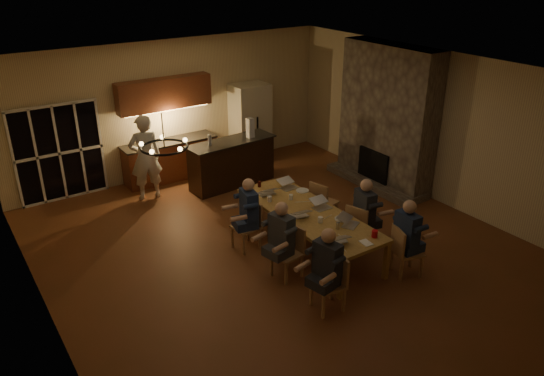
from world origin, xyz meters
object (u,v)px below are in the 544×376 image
Objects in this scene: dining_table at (307,231)px; standing_person at (145,157)px; can_silver at (338,226)px; plate_near at (342,219)px; chair_right_far at (324,202)px; laptop_f at (289,183)px; mug_front at (320,220)px; redcup_near at (375,234)px; can_cola at (259,184)px; person_left_near at (327,270)px; chair_left_near at (328,284)px; chair_left_mid at (287,253)px; person_left_far at (249,214)px; plate_left at (328,236)px; bar_blender at (250,128)px; redcup_mid at (280,207)px; person_right_mid at (364,215)px; laptop_b at (351,219)px; laptop_d at (322,203)px; laptop_a at (336,235)px; laptop_e at (266,188)px; laptop_c at (298,210)px; bar_island at (232,163)px; mug_back at (269,199)px; bar_bottle at (210,140)px; person_right_near at (406,238)px; chandelier at (164,147)px; mug_mid at (291,197)px; chair_right_mid at (361,226)px; refrigerator at (250,123)px; chair_left_far at (246,226)px; person_left_mid at (281,240)px; chair_right_near at (408,251)px.

standing_person is (-1.56, 3.72, 0.57)m from dining_table.
can_silver is 0.50× the size of plate_near.
laptop_f reaches higher than chair_right_far.
mug_front reaches higher than plate_near.
redcup_near is 1.00× the size of can_cola.
plate_near is (-0.00, -1.57, -0.10)m from laptop_f.
dining_table is 1.80m from person_left_near.
chair_left_near is 0.64× the size of person_left_near.
person_left_far is (-0.03, 1.14, 0.24)m from chair_left_mid.
plate_left is (-0.26, -0.88, 0.38)m from dining_table.
redcup_mid is at bearing -116.29° from bar_blender.
person_right_mid is 4.31× the size of laptop_b.
chair_right_far is 1.95× the size of bar_blender.
plate_near is (0.28, 0.23, -0.05)m from can_silver.
laptop_d reaches higher than can_silver.
laptop_f is (0.58, 2.11, 0.00)m from laptop_a.
laptop_e is at bearing 96.91° from can_silver.
laptop_c is at bearing 136.78° from plate_near.
person_left_near reaches higher than redcup_near.
redcup_mid is (-0.69, -2.93, 0.27)m from bar_island.
person_right_mid is at bearing -0.90° from plate_near.
laptop_e is (0.05, 1.09, 0.00)m from laptop_c.
bar_bottle is (0.12, 2.55, 0.40)m from mug_back.
redcup_near is at bearing 66.56° from person_right_near.
can_cola is (2.72, 2.05, -1.94)m from chandelier.
laptop_d is 1.33× the size of bar_bottle.
laptop_b is (1.86, -4.50, -0.08)m from standing_person.
bar_island is 4.61m from redcup_near.
laptop_e is at bearing 113.82° from laptop_d.
bar_blender reaches higher than mug_mid.
can_silver is (-0.80, -0.27, 0.37)m from chair_right_mid.
bar_blender is (1.64, 3.77, 0.86)m from chair_left_mid.
refrigerator reaches higher than laptop_b.
laptop_b is at bearing 38.54° from person_right_near.
can_cola is at bearing 129.35° from chair_left_far.
plate_left is 4.30m from bar_blender.
dining_table is at bearing -108.98° from refrigerator.
person_left_near is 13.80× the size of mug_front.
chair_left_near is 1.00× the size of chair_right_far.
refrigerator is 1.37m from bar_blender.
chair_left_far is 3.71× the size of bar_bottle.
bar_bottle is at bearing 87.27° from mug_back.
laptop_a is at bearing 94.74° from laptop_e.
laptop_a and laptop_c have the same top height.
person_left_near is at bearing -8.02° from chair_left_mid.
laptop_b is at bearing -79.84° from mug_mid.
person_left_mid is 1.36m from mug_back.
chair_left_near and chair_right_near have the same top height.
chair_right_near is at bearing 98.14° from chair_left_near.
chair_right_far reaches higher than can_silver.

